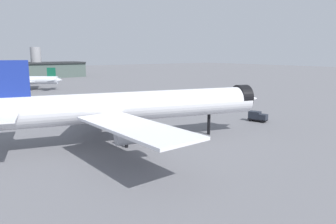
{
  "coord_description": "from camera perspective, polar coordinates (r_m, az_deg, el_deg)",
  "views": [
    {
      "loc": [
        -36.66,
        -61.91,
        20.17
      ],
      "look_at": [
        6.22,
        -3.38,
        6.51
      ],
      "focal_mm": 33.36,
      "sensor_mm": 36.0,
      "label": 1
    }
  ],
  "objects": [
    {
      "name": "airliner_far_taxiway",
      "position": [
        191.4,
        -25.05,
        5.27
      ],
      "size": [
        39.34,
        35.06,
        12.45
      ],
      "rotation": [
        0.0,
        0.0,
        2.53
      ],
      "color": "silver",
      "rests_on": "ground"
    },
    {
      "name": "service_truck_front",
      "position": [
        97.37,
        16.04,
        -0.76
      ],
      "size": [
        3.84,
        5.93,
        3.0
      ],
      "rotation": [
        0.0,
        0.0,
        5.0
      ],
      "color": "black",
      "rests_on": "ground"
    },
    {
      "name": "airliner_near_gate",
      "position": [
        70.95,
        -6.38,
        0.98
      ],
      "size": [
        66.63,
        59.56,
        18.88
      ],
      "rotation": [
        0.0,
        0.0,
        -0.26
      ],
      "color": "white",
      "rests_on": "ground"
    },
    {
      "name": "traffic_cone_near_nose",
      "position": [
        109.17,
        -4.99,
        0.19
      ],
      "size": [
        0.64,
        0.64,
        0.8
      ],
      "primitive_type": "cone",
      "color": "#F2600C",
      "rests_on": "ground"
    },
    {
      "name": "ground",
      "position": [
        74.72,
        -5.41,
        -5.05
      ],
      "size": [
        900.0,
        900.0,
        0.0
      ],
      "primitive_type": "plane",
      "color": "slate"
    },
    {
      "name": "baggage_tug_wing",
      "position": [
        107.81,
        2.28,
        0.4
      ],
      "size": [
        3.42,
        2.33,
        1.85
      ],
      "rotation": [
        0.0,
        0.0,
        6.12
      ],
      "color": "black",
      "rests_on": "ground"
    }
  ]
}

